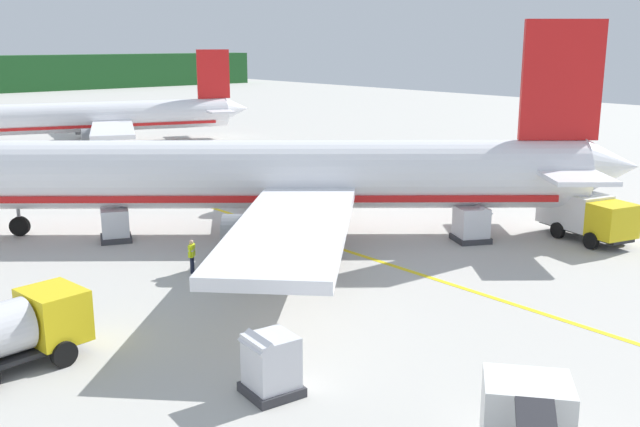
% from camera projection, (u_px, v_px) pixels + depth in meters
% --- Properties ---
extents(airliner_foreground, '(34.23, 30.02, 11.90)m').
position_uv_depth(airliner_foreground, '(271.00, 176.00, 40.31)').
color(airliner_foreground, white).
rests_on(airliner_foreground, ground).
extents(airliner_mid_apron, '(33.58, 28.11, 9.86)m').
position_uv_depth(airliner_mid_apron, '(93.00, 118.00, 76.85)').
color(airliner_mid_apron, white).
rests_on(airliner_mid_apron, ground).
extents(service_truck_fuel, '(6.07, 2.90, 2.40)m').
position_uv_depth(service_truck_fuel, '(1.00, 332.00, 23.76)').
color(service_truck_fuel, yellow).
rests_on(service_truck_fuel, ground).
extents(service_truck_baggage, '(3.48, 5.84, 2.54)m').
position_uv_depth(service_truck_baggage, '(586.00, 214.00, 39.79)').
color(service_truck_baggage, yellow).
rests_on(service_truck_baggage, ground).
extents(cargo_container_near, '(2.40, 2.40, 2.04)m').
position_uv_depth(cargo_container_near, '(472.00, 224.00, 39.57)').
color(cargo_container_near, '#333338').
rests_on(cargo_container_near, ground).
extents(cargo_container_mid, '(2.14, 2.14, 1.91)m').
position_uv_depth(cargo_container_mid, '(115.00, 225.00, 39.66)').
color(cargo_container_mid, '#333338').
rests_on(cargo_container_mid, ground).
extents(cargo_container_far, '(1.77, 1.77, 2.06)m').
position_uv_depth(cargo_container_far, '(271.00, 365.00, 22.32)').
color(cargo_container_far, '#333338').
rests_on(cargo_container_far, ground).
extents(crew_loader_left, '(0.49, 0.47, 1.62)m').
position_uv_depth(crew_loader_left, '(192.00, 254.00, 34.13)').
color(crew_loader_left, '#191E33').
rests_on(crew_loader_left, ground).
extents(apron_guide_line, '(0.30, 60.00, 0.01)m').
position_uv_depth(apron_guide_line, '(340.00, 249.00, 38.33)').
color(apron_guide_line, yellow).
rests_on(apron_guide_line, ground).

